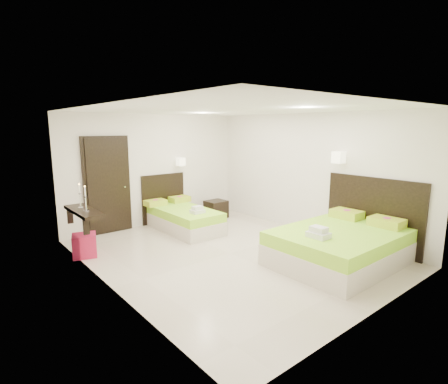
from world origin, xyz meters
TOP-DOWN VIEW (x-y plane):
  - floor at (0.00, 0.00)m, footprint 5.50×5.50m
  - bed_single at (0.18, 1.89)m, footprint 1.14×1.90m
  - bed_double at (1.23, -1.52)m, footprint 2.22×1.88m
  - nightstand at (1.41, 2.22)m, footprint 0.51×0.45m
  - ottoman at (-2.11, 1.57)m, footprint 0.51×0.51m
  - door at (-1.20, 2.70)m, footprint 1.02×0.15m
  - console_shelf at (-2.08, 1.60)m, footprint 0.35×1.20m

SIDE VIEW (x-z plane):
  - floor at x=0.00m, z-range 0.00..0.00m
  - ottoman at x=-2.11m, z-range 0.00..0.40m
  - nightstand at x=1.41m, z-range 0.00..0.45m
  - bed_single at x=0.18m, z-range -0.49..1.07m
  - bed_double at x=1.23m, z-range -0.59..1.24m
  - console_shelf at x=-2.08m, z-range 0.42..1.21m
  - door at x=-1.20m, z-range -0.02..2.12m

